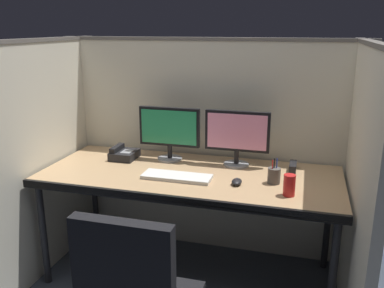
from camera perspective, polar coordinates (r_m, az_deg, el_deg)
cubicle_partition_rear at (r=3.04m, az=2.00°, el=-0.39°), size 2.21×0.06×1.57m
cubicle_partition_left at (r=2.97m, az=-19.67°, el=-1.77°), size 0.06×1.41×1.57m
cubicle_partition_right at (r=2.47m, az=21.94°, el=-5.56°), size 0.06×1.41×1.57m
desk at (r=2.66m, az=-0.36°, el=-5.12°), size 1.90×0.80×0.74m
monitor_left at (r=2.85m, az=-3.15°, el=1.94°), size 0.43×0.17×0.37m
monitor_right at (r=2.74m, az=6.25°, el=1.31°), size 0.43×0.17×0.37m
keyboard_main at (r=2.56m, az=-2.11°, el=-4.54°), size 0.43×0.15×0.02m
computer_mouse at (r=2.47m, az=6.20°, el=-5.22°), size 0.06×0.10×0.04m
pen_cup at (r=2.51m, az=11.27°, el=-4.30°), size 0.08×0.08×0.15m
desk_phone at (r=2.96m, az=-9.43°, el=-1.38°), size 0.17×0.19×0.09m
red_stapler at (r=2.75m, az=13.76°, el=-3.14°), size 0.04×0.15×0.06m
soda_can at (r=2.35m, az=13.30°, el=-5.57°), size 0.07×0.07×0.12m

